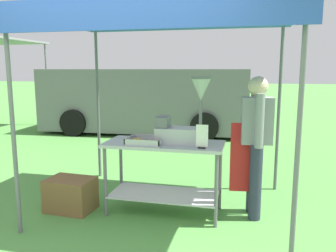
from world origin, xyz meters
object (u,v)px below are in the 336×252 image
at_px(stall_canopy, 166,22).
at_px(donut_fryer, 185,122).
at_px(donut_tray, 145,142).
at_px(menu_sign, 202,138).
at_px(van_grey, 146,100).
at_px(vendor, 255,139).
at_px(donut_cart, 164,162).
at_px(supply_crate, 71,194).

relative_size(stall_canopy, donut_fryer, 3.82).
bearing_deg(stall_canopy, donut_tray, -136.28).
relative_size(menu_sign, van_grey, 0.05).
distance_m(vendor, van_grey, 5.71).
relative_size(stall_canopy, van_grey, 0.53).
bearing_deg(donut_cart, van_grey, 109.08).
distance_m(donut_tray, van_grey, 5.46).
relative_size(stall_canopy, menu_sign, 11.27).
distance_m(stall_canopy, donut_fryer, 1.14).
bearing_deg(menu_sign, van_grey, 112.82).
relative_size(donut_tray, menu_sign, 1.58).
distance_m(stall_canopy, donut_cart, 1.59).
relative_size(donut_tray, vendor, 0.25).
bearing_deg(vendor, van_grey, 119.35).
xyz_separation_m(donut_fryer, vendor, (0.78, 0.15, -0.20)).
xyz_separation_m(stall_canopy, van_grey, (-1.78, 5.04, -1.33)).
xyz_separation_m(donut_tray, menu_sign, (0.66, -0.10, 0.09)).
bearing_deg(menu_sign, supply_crate, -179.82).
bearing_deg(van_grey, donut_tray, -73.17).
distance_m(supply_crate, van_grey, 5.41).
relative_size(donut_tray, supply_crate, 0.71).
bearing_deg(donut_tray, supply_crate, -173.65).
bearing_deg(supply_crate, donut_cart, 9.74).
relative_size(donut_cart, donut_fryer, 1.81).
xyz_separation_m(stall_canopy, donut_cart, (0.00, -0.10, -1.59)).
xyz_separation_m(donut_tray, vendor, (1.22, 0.25, 0.03)).
distance_m(stall_canopy, menu_sign, 1.36).
height_order(stall_canopy, donut_fryer, stall_canopy).
relative_size(vendor, van_grey, 0.29).
relative_size(stall_canopy, vendor, 1.79).
bearing_deg(supply_crate, menu_sign, 0.18).
distance_m(donut_cart, donut_tray, 0.34).
distance_m(donut_cart, van_grey, 5.44).
distance_m(vendor, supply_crate, 2.28).
xyz_separation_m(menu_sign, vendor, (0.56, 0.35, -0.06)).
bearing_deg(menu_sign, donut_tray, 171.62).
distance_m(donut_tray, donut_fryer, 0.50).
relative_size(stall_canopy, donut_cart, 2.11).
relative_size(menu_sign, vendor, 0.16).
bearing_deg(donut_fryer, vendor, 10.69).
xyz_separation_m(donut_cart, van_grey, (-1.78, 5.14, 0.26)).
xyz_separation_m(donut_cart, supply_crate, (-1.11, -0.19, -0.42)).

